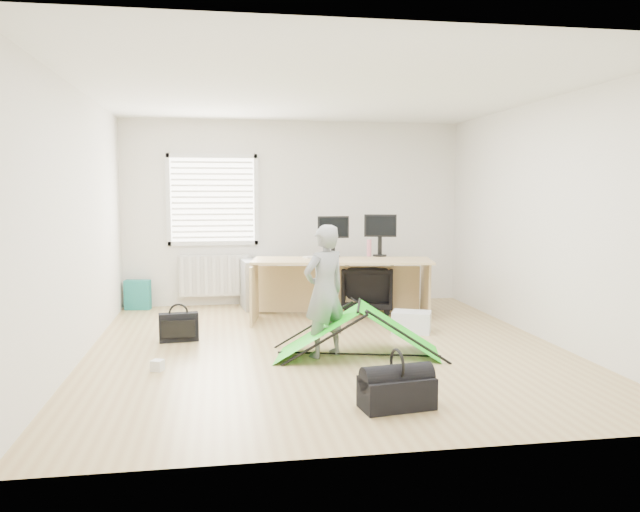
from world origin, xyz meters
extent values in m
plane|color=tan|center=(0.00, 0.00, 0.00)|extent=(5.50, 5.50, 0.00)
cube|color=silver|center=(0.00, 2.75, 1.35)|extent=(5.00, 0.02, 2.70)
cube|color=silver|center=(-1.20, 2.71, 1.55)|extent=(1.20, 0.06, 1.20)
cube|color=silver|center=(-1.20, 2.67, 0.45)|extent=(1.00, 0.12, 0.60)
cube|color=tan|center=(0.46, 1.43, 0.40)|extent=(2.41, 1.13, 0.79)
cube|color=#A5A7AA|center=(-0.58, 2.40, 0.35)|extent=(0.51, 0.64, 0.70)
cube|color=black|center=(0.40, 1.75, 0.99)|extent=(0.42, 0.10, 0.40)
cube|color=black|center=(1.05, 1.75, 1.00)|extent=(0.45, 0.22, 0.42)
cube|color=beige|center=(0.20, 1.73, 0.80)|extent=(0.43, 0.25, 0.02)
cylinder|color=#BF6B79|center=(0.90, 1.77, 0.91)|extent=(0.07, 0.07, 0.23)
imported|color=black|center=(0.93, 1.91, 0.32)|extent=(0.87, 0.88, 0.65)
imported|color=gray|center=(-0.07, -0.34, 0.67)|extent=(0.58, 0.51, 1.34)
cube|color=white|center=(1.13, 0.55, 0.13)|extent=(0.53, 0.46, 0.25)
cube|color=#1C7B77|center=(-2.27, 2.57, 0.21)|extent=(0.37, 0.21, 0.42)
cube|color=black|center=(-1.58, 0.53, 0.16)|extent=(0.44, 0.18, 0.32)
cube|color=silver|center=(-1.71, -0.61, 0.05)|extent=(0.14, 0.14, 0.10)
cube|color=black|center=(0.22, -1.94, 0.12)|extent=(0.60, 0.36, 0.25)
camera|label=1|loc=(-1.12, -6.48, 1.68)|focal=35.00mm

